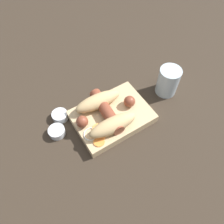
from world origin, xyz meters
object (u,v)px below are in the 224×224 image
at_px(food_tray, 112,116).
at_px(sausage, 106,111).
at_px(bread_roll, 105,113).
at_px(condiment_cup_near, 60,116).
at_px(condiment_cup_far, 57,132).
at_px(drink_glass, 169,82).

bearing_deg(food_tray, sausage, 151.92).
distance_m(bread_roll, condiment_cup_near, 0.15).
bearing_deg(sausage, condiment_cup_far, 166.73).
bearing_deg(bread_roll, drink_glass, -1.30).
bearing_deg(sausage, condiment_cup_near, 145.40).
distance_m(food_tray, sausage, 0.04).
xyz_separation_m(food_tray, condiment_cup_near, (-0.14, 0.09, -0.00)).
height_order(sausage, condiment_cup_near, sausage).
relative_size(condiment_cup_near, drink_glass, 0.50).
distance_m(condiment_cup_near, drink_glass, 0.37).
height_order(food_tray, condiment_cup_far, food_tray).
height_order(bread_roll, drink_glass, drink_glass).
relative_size(food_tray, condiment_cup_near, 4.67).
relative_size(bread_roll, sausage, 0.81).
bearing_deg(drink_glass, sausage, 177.00).
xyz_separation_m(sausage, condiment_cup_far, (-0.15, 0.04, -0.04)).
xyz_separation_m(condiment_cup_near, condiment_cup_far, (-0.03, -0.05, 0.00)).
relative_size(sausage, drink_glass, 1.96).
xyz_separation_m(bread_roll, condiment_cup_near, (-0.11, 0.09, -0.04)).
distance_m(bread_roll, condiment_cup_far, 0.16).
distance_m(sausage, condiment_cup_far, 0.16).
bearing_deg(bread_roll, condiment_cup_far, 163.56).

